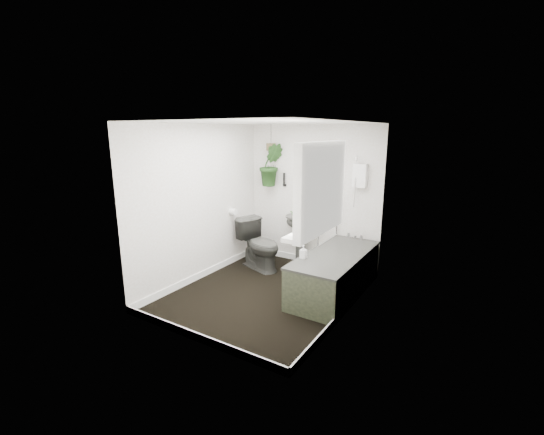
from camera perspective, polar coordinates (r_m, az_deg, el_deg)
The scene contains 22 objects.
floor at distance 5.17m, azimuth -0.90°, elevation -11.85°, with size 2.30×2.80×0.02m, color black.
ceiling at distance 4.67m, azimuth -1.00°, elevation 14.83°, with size 2.30×2.80×0.02m, color white.
wall_back at distance 6.00m, azimuth 6.36°, elevation 3.31°, with size 2.30×0.02×2.30m, color white.
wall_front at distance 3.72m, azimuth -12.79°, elevation -3.26°, with size 2.30×0.02×2.30m, color white.
wall_left at distance 5.49m, azimuth -11.20°, elevation 2.19°, with size 0.02×2.80×2.30m, color white.
wall_right at distance 4.29m, azimuth 12.21°, elevation -1.00°, with size 0.02×2.80×2.30m, color white.
skirting at distance 5.14m, azimuth -0.90°, elevation -11.24°, with size 2.30×2.80×0.10m, color white.
bathtub at distance 5.12m, azimuth 9.83°, elevation -8.62°, with size 0.72×1.72×0.58m, color #2F302C, non-canonical shape.
bath_screen at distance 5.41m, azimuth 8.97°, elevation 3.52°, with size 0.04×0.72×1.40m, color silver, non-canonical shape.
shower_box at distance 5.58m, azimuth 13.63°, elevation 6.41°, with size 0.20×0.10×0.35m, color white.
oval_mirror at distance 5.96m, azimuth 5.32°, elevation 6.67°, with size 0.46×0.03×0.62m, color beige.
wall_sconce at distance 6.15m, azimuth 1.91°, elevation 5.99°, with size 0.04×0.04×0.22m, color black.
toilet_roll_holder at distance 6.02m, azimuth -6.15°, elevation 0.93°, with size 0.11×0.11×0.11m, color white.
window_recess at distance 3.58m, azimuth 7.72°, elevation 4.52°, with size 0.08×1.00×0.90m, color white.
window_sill at distance 3.69m, azimuth 6.53°, elevation -1.83°, with size 0.18×1.00×0.04m, color white.
window_blinds at distance 3.59m, azimuth 7.07°, elevation 4.58°, with size 0.01×0.86×0.76m, color white.
toilet at distance 5.90m, azimuth -1.90°, elevation -4.23°, with size 0.45×0.79×0.81m, color #2F302C.
pedestal_sink at distance 6.06m, azimuth 4.51°, elevation -3.60°, with size 0.50×0.43×0.85m, color #2F302C, non-canonical shape.
sill_plant at distance 3.54m, azimuth 4.75°, elevation 0.03°, with size 0.23×0.20×0.26m, color black.
hanging_plant at distance 6.13m, azimuth -0.15°, elevation 8.25°, with size 0.39×0.32×0.71m, color black.
soap_bottle at distance 4.76m, azimuth 4.95°, elevation -5.38°, with size 0.08×0.08×0.17m, color black.
hanging_pot at distance 6.11m, azimuth -0.15°, elevation 11.01°, with size 0.16×0.16×0.12m, color brown.
Camera 1 is at (2.53, -3.93, 2.20)m, focal length 24.00 mm.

